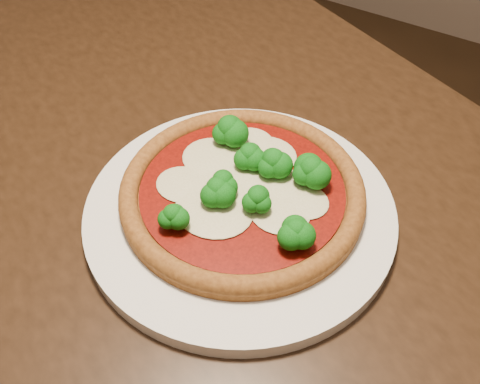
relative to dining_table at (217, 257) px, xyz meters
The scene contains 3 objects.
dining_table is the anchor object (origin of this frame).
plate 0.10m from the dining_table, 19.17° to the left, with size 0.35×0.35×0.02m, color silver.
pizza 0.13m from the dining_table, 41.83° to the left, with size 0.28×0.28×0.06m.
Camera 1 is at (0.27, -0.23, 1.22)m, focal length 40.00 mm.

